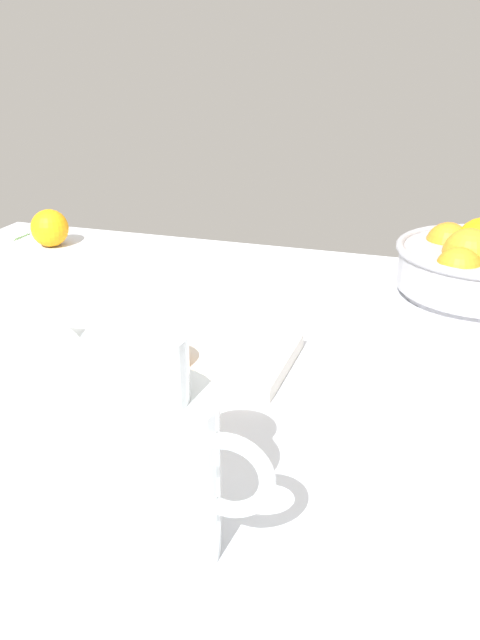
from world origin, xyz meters
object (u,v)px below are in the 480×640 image
juice_pitcher (146,475)px  orange_half_0 (152,354)px  cutting_board (184,351)px  loose_orange_2 (50,228)px

juice_pitcher → orange_half_0: size_ratio=2.47×
orange_half_0 → cutting_board: bearing=82.5°
orange_half_0 → juice_pitcher: bearing=-65.8°
cutting_board → loose_orange_2: bearing=139.2°
loose_orange_2 → juice_pitcher: bearing=-52.6°
cutting_board → orange_half_0: (-0.92, -7.03, 2.65)cm
juice_pitcher → loose_orange_2: 85.23cm
juice_pitcher → cutting_board: (-10.18, 31.70, -5.79)cm
orange_half_0 → loose_orange_2: (-40.67, 42.95, -0.11)cm
juice_pitcher → cutting_board: bearing=107.8°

